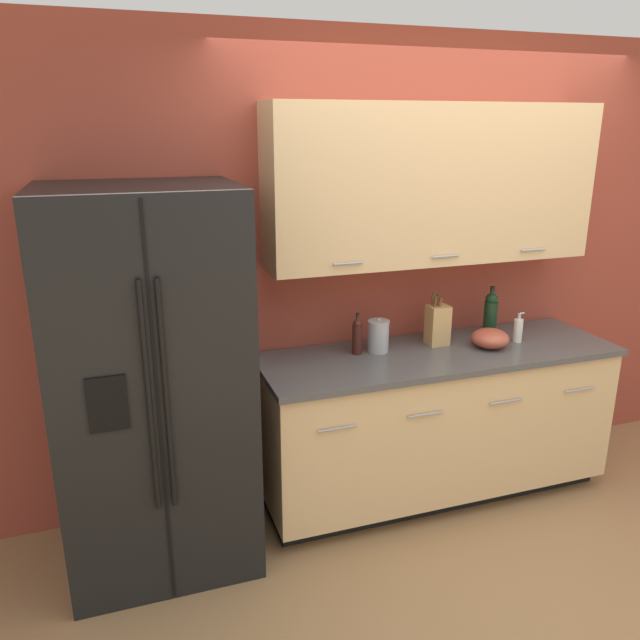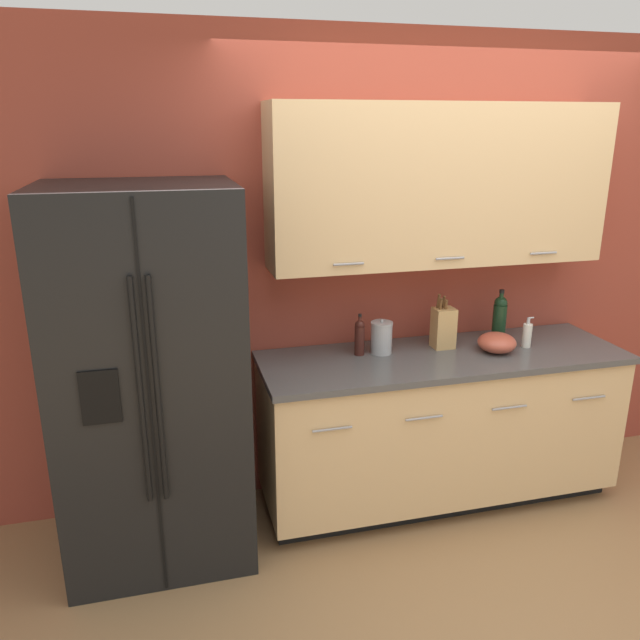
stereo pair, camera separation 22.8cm
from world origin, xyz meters
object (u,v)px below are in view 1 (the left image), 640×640
mixing_bowl (490,338)px  refrigerator (152,385)px  oil_bottle (357,336)px  soap_dispenser (518,330)px  steel_canister (378,336)px  wine_bottle (490,314)px  knife_block (438,325)px

mixing_bowl → refrigerator: bearing=-179.7°
oil_bottle → mixing_bowl: bearing=-11.1°
soap_dispenser → steel_canister: bearing=172.3°
steel_canister → wine_bottle: bearing=2.1°
oil_bottle → soap_dispenser: bearing=-6.9°
refrigerator → steel_canister: bearing=7.1°
refrigerator → mixing_bowl: bearing=0.3°
mixing_bowl → wine_bottle: bearing=58.1°
refrigerator → knife_block: size_ratio=5.94×
steel_canister → knife_block: bearing=-0.2°
steel_canister → mixing_bowl: (0.63, -0.15, -0.04)m
knife_block → wine_bottle: (0.37, 0.03, 0.02)m
oil_bottle → mixing_bowl: (0.75, -0.15, -0.05)m
knife_block → oil_bottle: knife_block is taller
wine_bottle → mixing_bowl: size_ratio=1.45×
knife_block → soap_dispenser: size_ratio=1.78×
knife_block → steel_canister: knife_block is taller
soap_dispenser → mixing_bowl: (-0.21, -0.03, -0.02)m
soap_dispenser → knife_block: bearing=166.5°
refrigerator → wine_bottle: size_ratio=6.08×
refrigerator → oil_bottle: (1.11, 0.16, 0.07)m
wine_bottle → oil_bottle: (-0.86, -0.03, -0.03)m
oil_bottle → steel_canister: bearing=-1.0°
steel_canister → mixing_bowl: steel_canister is taller
soap_dispenser → mixing_bowl: size_ratio=0.83×
soap_dispenser → oil_bottle: 0.97m
refrigerator → knife_block: bearing=5.4°
refrigerator → mixing_bowl: refrigerator is taller
soap_dispenser → oil_bottle: oil_bottle is taller
mixing_bowl → soap_dispenser: bearing=8.9°
oil_bottle → mixing_bowl: 0.77m
oil_bottle → wine_bottle: bearing=1.7°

